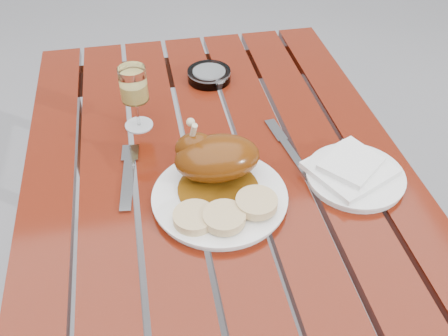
# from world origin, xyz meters

# --- Properties ---
(table) EXTENTS (0.80, 1.20, 0.75)m
(table) POSITION_xyz_m (0.00, 0.00, 0.38)
(table) COLOR maroon
(table) RESTS_ON ground
(dinner_plate) EXTENTS (0.34, 0.34, 0.02)m
(dinner_plate) POSITION_xyz_m (-0.01, -0.08, 0.76)
(dinner_plate) COLOR white
(dinner_plate) RESTS_ON table
(roast_duck) EXTENTS (0.17, 0.18, 0.12)m
(roast_duck) POSITION_xyz_m (-0.01, -0.03, 0.81)
(roast_duck) COLOR #60380B
(roast_duck) RESTS_ON dinner_plate
(bread_dumplings) EXTENTS (0.20, 0.10, 0.03)m
(bread_dumplings) POSITION_xyz_m (-0.01, -0.14, 0.78)
(bread_dumplings) COLOR #D4BD81
(bread_dumplings) RESTS_ON dinner_plate
(wine_glass) EXTENTS (0.07, 0.07, 0.15)m
(wine_glass) POSITION_xyz_m (-0.15, 0.19, 0.83)
(wine_glass) COLOR #F9E071
(wine_glass) RESTS_ON table
(side_plate) EXTENTS (0.22, 0.22, 0.02)m
(side_plate) POSITION_xyz_m (0.27, -0.07, 0.76)
(side_plate) COLOR white
(side_plate) RESTS_ON table
(napkin) EXTENTS (0.19, 0.19, 0.01)m
(napkin) POSITION_xyz_m (0.26, -0.06, 0.77)
(napkin) COLOR white
(napkin) RESTS_ON side_plate
(ashtray) EXTENTS (0.13, 0.13, 0.03)m
(ashtray) POSITION_xyz_m (0.04, 0.36, 0.76)
(ashtray) COLOR #B2B7BC
(ashtray) RESTS_ON table
(fork) EXTENTS (0.04, 0.18, 0.01)m
(fork) POSITION_xyz_m (-0.19, 0.01, 0.75)
(fork) COLOR gray
(fork) RESTS_ON table
(knife) EXTENTS (0.04, 0.18, 0.01)m
(knife) POSITION_xyz_m (0.16, 0.03, 0.75)
(knife) COLOR gray
(knife) RESTS_ON table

